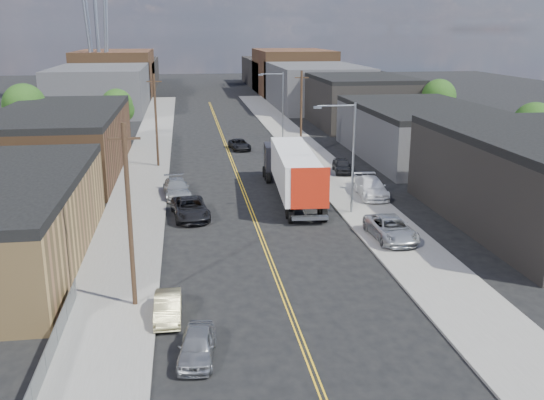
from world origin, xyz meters
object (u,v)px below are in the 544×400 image
object	(u,v)px
car_left_a	(197,345)
car_left_c	(190,208)
semi_truck	(291,168)
car_left_d	(177,188)
car_right_lot_a	(391,228)
car_right_lot_c	(342,165)
car_left_b	(168,307)
car_ahead_truck	(240,145)
car_right_lot_b	(371,187)

from	to	relation	value
car_left_a	car_left_c	xyz separation A→B (m)	(0.00, 21.62, 0.12)
semi_truck	car_left_d	distance (m)	10.37
car_right_lot_a	car_left_d	bearing A→B (deg)	134.84
car_right_lot_a	car_right_lot_c	bearing A→B (deg)	82.90
car_left_b	car_ahead_truck	distance (m)	45.95
semi_truck	car_left_d	size ratio (longest dim) A/B	3.24
car_left_a	car_right_lot_a	size ratio (longest dim) A/B	0.70
car_left_c	car_right_lot_b	size ratio (longest dim) A/B	1.01
car_left_b	car_right_lot_c	bearing A→B (deg)	60.92
semi_truck	car_left_a	world-z (taller)	semi_truck
car_right_lot_a	car_right_lot_c	world-z (taller)	car_right_lot_a
semi_truck	car_left_c	world-z (taller)	semi_truck
car_right_lot_c	car_ahead_truck	distance (m)	17.39
car_left_b	car_right_lot_a	bearing A→B (deg)	33.02
car_right_lot_b	car_right_lot_c	xyz separation A→B (m)	(-0.16, 9.48, -0.08)
car_left_b	car_right_lot_c	xyz separation A→B (m)	(17.24, 30.60, 0.26)
car_left_b	car_right_lot_c	world-z (taller)	car_right_lot_c
semi_truck	car_left_b	bearing A→B (deg)	-111.07
car_left_a	car_right_lot_a	xyz separation A→B (m)	(13.98, 14.10, 0.26)
car_ahead_truck	car_left_a	bearing A→B (deg)	-104.73
semi_truck	car_ahead_truck	size ratio (longest dim) A/B	3.74
car_left_d	car_right_lot_b	bearing A→B (deg)	-15.17
car_right_lot_c	car_right_lot_b	bearing A→B (deg)	-82.93
car_right_lot_b	car_left_c	bearing A→B (deg)	-163.11
car_left_a	car_right_lot_c	size ratio (longest dim) A/B	0.91
semi_truck	car_ahead_truck	bearing A→B (deg)	99.88
car_left_a	car_left_c	bearing A→B (deg)	97.35
semi_truck	car_left_b	world-z (taller)	semi_truck
car_left_c	car_left_d	size ratio (longest dim) A/B	1.07
semi_truck	car_left_a	xyz separation A→B (m)	(-9.00, -26.91, -1.91)
car_left_c	car_ahead_truck	bearing A→B (deg)	70.29
car_left_a	car_left_b	world-z (taller)	car_left_a
car_left_c	car_ahead_truck	size ratio (longest dim) A/B	1.23
car_left_b	car_left_d	xyz separation A→B (m)	(0.28, 24.05, 0.15)
car_left_d	car_right_lot_c	distance (m)	18.18
semi_truck	car_ahead_truck	xyz separation A→B (m)	(-2.50, 22.58, -1.94)
car_left_d	car_right_lot_b	xyz separation A→B (m)	(17.12, -2.93, 0.19)
car_right_lot_a	car_right_lot_b	world-z (taller)	car_right_lot_b
car_left_c	car_left_d	distance (m)	6.74
car_left_d	car_left_a	bearing A→B (deg)	-93.20
car_left_c	car_right_lot_b	bearing A→B (deg)	6.50
car_left_c	car_right_lot_a	xyz separation A→B (m)	(13.98, -7.52, 0.14)
car_left_a	car_right_lot_b	xyz separation A→B (m)	(16.00, 25.34, 0.30)
car_left_b	car_right_lot_a	xyz separation A→B (m)	(15.38, 9.88, 0.30)
car_left_b	car_right_lot_b	size ratio (longest dim) A/B	0.68
semi_truck	car_right_lot_a	distance (m)	13.85
car_left_c	car_left_d	xyz separation A→B (m)	(-1.12, 6.64, -0.02)
car_left_a	car_ahead_truck	xyz separation A→B (m)	(6.50, 49.49, -0.03)
car_left_a	car_right_lot_a	world-z (taller)	car_right_lot_a
car_left_a	semi_truck	bearing A→B (deg)	78.85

